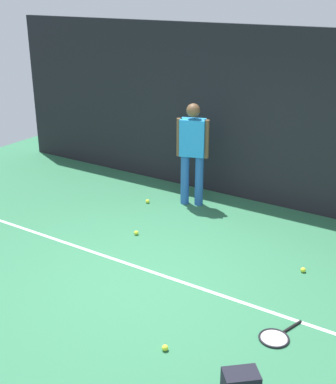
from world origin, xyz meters
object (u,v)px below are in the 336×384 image
(tennis_player, at_px, (193,149))
(tennis_racket, at_px, (276,337))
(tennis_ball_by_fence, at_px, (136,233))
(tennis_ball_far_left, at_px, (148,201))
(tennis_ball_near_player, at_px, (165,348))
(tennis_ball_mid_court, at_px, (303,270))

(tennis_player, distance_m, tennis_racket, 3.75)
(tennis_racket, bearing_deg, tennis_player, -118.15)
(tennis_ball_by_fence, bearing_deg, tennis_ball_far_left, 116.76)
(tennis_ball_near_player, distance_m, tennis_ball_by_fence, 2.62)
(tennis_ball_by_fence, xyz_separation_m, tennis_ball_far_left, (-0.54, 1.07, 0.00))
(tennis_player, bearing_deg, tennis_ball_far_left, 12.01)
(tennis_ball_near_player, xyz_separation_m, tennis_ball_far_left, (-2.30, 3.01, 0.00))
(tennis_racket, relative_size, tennis_ball_far_left, 9.65)
(tennis_ball_by_fence, xyz_separation_m, tennis_ball_mid_court, (2.42, 0.29, 0.00))
(tennis_racket, relative_size, tennis_ball_mid_court, 9.65)
(tennis_ball_mid_court, bearing_deg, tennis_ball_far_left, 165.31)
(tennis_ball_near_player, height_order, tennis_ball_mid_court, same)
(tennis_ball_near_player, bearing_deg, tennis_ball_far_left, 127.41)
(tennis_ball_mid_court, distance_m, tennis_ball_far_left, 3.06)
(tennis_ball_near_player, bearing_deg, tennis_player, 116.15)
(tennis_racket, xyz_separation_m, tennis_ball_near_player, (-0.86, -0.79, 0.02))
(tennis_racket, bearing_deg, tennis_ball_far_left, -107.40)
(tennis_player, height_order, tennis_ball_near_player, tennis_player)
(tennis_racket, distance_m, tennis_ball_mid_court, 1.46)
(tennis_player, distance_m, tennis_ball_far_left, 1.19)
(tennis_ball_mid_court, xyz_separation_m, tennis_ball_far_left, (-2.96, 0.78, 0.00))
(tennis_player, relative_size, tennis_racket, 2.67)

